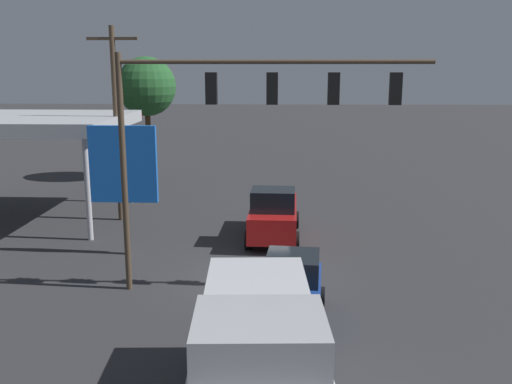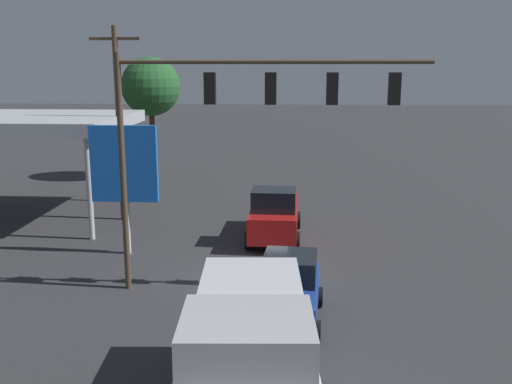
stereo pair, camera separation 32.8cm
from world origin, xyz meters
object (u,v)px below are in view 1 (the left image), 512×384
object	(u,v)px
pickup_parked	(273,215)
street_tree	(146,87)
delivery_truck	(258,364)
traffic_signal_assembly	(242,111)
hatchback_crossing	(292,290)
price_sign	(123,168)
utility_pole	(116,120)

from	to	relation	value
pickup_parked	street_tree	xyz separation A→B (m)	(8.61, -13.64, 5.07)
pickup_parked	delivery_truck	size ratio (longest dim) A/B	0.76
street_tree	pickup_parked	bearing A→B (deg)	122.24
street_tree	delivery_truck	bearing A→B (deg)	107.05
traffic_signal_assembly	pickup_parked	bearing A→B (deg)	-99.17
hatchback_crossing	street_tree	bearing A→B (deg)	-152.59
price_sign	street_tree	xyz separation A→B (m)	(2.69, -15.98, 2.61)
price_sign	hatchback_crossing	distance (m)	9.24
traffic_signal_assembly	pickup_parked	xyz separation A→B (m)	(-0.97, -6.02, -4.96)
utility_pole	delivery_truck	bearing A→B (deg)	113.90
traffic_signal_assembly	hatchback_crossing	bearing A→B (deg)	125.83
hatchback_crossing	street_tree	distance (m)	24.37
delivery_truck	pickup_parked	bearing A→B (deg)	176.38
hatchback_crossing	delivery_truck	xyz separation A→B (m)	(0.79, 5.71, 0.75)
traffic_signal_assembly	street_tree	bearing A→B (deg)	-68.79
traffic_signal_assembly	pickup_parked	size ratio (longest dim) A/B	1.90
street_tree	hatchback_crossing	bearing A→B (deg)	112.91
price_sign	delivery_truck	bearing A→B (deg)	116.38
traffic_signal_assembly	pickup_parked	distance (m)	7.87
price_sign	street_tree	size ratio (longest dim) A/B	0.64
hatchback_crossing	price_sign	bearing A→B (deg)	-127.65
pickup_parked	hatchback_crossing	bearing A→B (deg)	5.90
delivery_truck	street_tree	bearing A→B (deg)	-166.04
price_sign	pickup_parked	bearing A→B (deg)	-158.47
hatchback_crossing	delivery_truck	size ratio (longest dim) A/B	0.57
traffic_signal_assembly	price_sign	bearing A→B (deg)	-36.75
price_sign	pickup_parked	world-z (taller)	price_sign
traffic_signal_assembly	delivery_truck	xyz separation A→B (m)	(-0.84, 7.97, -4.38)
street_tree	utility_pole	bearing A→B (deg)	95.18
utility_pole	delivery_truck	size ratio (longest dim) A/B	1.35
traffic_signal_assembly	price_sign	size ratio (longest dim) A/B	1.91
pickup_parked	delivery_truck	xyz separation A→B (m)	(0.13, 13.99, 0.58)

